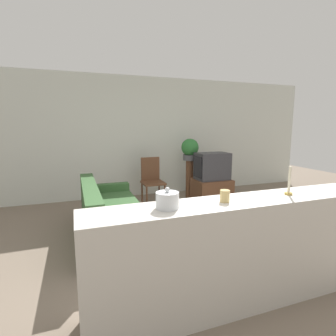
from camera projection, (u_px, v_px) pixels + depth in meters
ground_plane at (207, 268)px, 3.00m from camera, size 14.00×14.00×0.00m
wall_back at (137, 137)px, 5.97m from camera, size 9.00×0.06×2.70m
couch at (111, 218)px, 3.78m from camera, size 0.81×1.92×0.80m
tv_stand at (212, 191)px, 5.58m from camera, size 0.75×0.59×0.49m
television at (212, 166)px, 5.49m from camera, size 0.68×0.44×0.56m
wooden_chair at (152, 178)px, 5.45m from camera, size 0.44×0.44×0.96m
plant_stand at (190, 179)px, 5.86m from camera, size 0.17×0.17×0.86m
potted_plant at (190, 149)px, 5.75m from camera, size 0.38×0.38×0.48m
foreground_counter at (240, 252)px, 2.37m from camera, size 2.78×0.44×0.97m
decorative_bowl at (167, 200)px, 2.05m from camera, size 0.18×0.18×0.17m
candle_jar at (225, 196)px, 2.23m from camera, size 0.08×0.08×0.10m
candlestick at (289, 185)px, 2.45m from camera, size 0.07×0.07×0.27m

